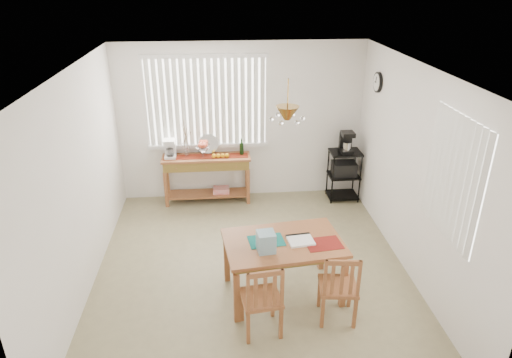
{
  "coord_description": "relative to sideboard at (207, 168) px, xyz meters",
  "views": [
    {
      "loc": [
        -0.37,
        -4.92,
        3.56
      ],
      "look_at": [
        0.1,
        0.55,
        1.05
      ],
      "focal_mm": 32.0,
      "sensor_mm": 36.0,
      "label": 1
    }
  ],
  "objects": [
    {
      "name": "ground",
      "position": [
        0.58,
        -2.03,
        -0.61
      ],
      "size": [
        4.0,
        4.5,
        0.01
      ],
      "primitive_type": "cube",
      "color": "#988F67"
    },
    {
      "name": "room_shell",
      "position": [
        0.58,
        -2.01,
        1.09
      ],
      "size": [
        4.2,
        4.7,
        2.7
      ],
      "color": "white",
      "rests_on": "ground"
    },
    {
      "name": "sideboard",
      "position": [
        0.0,
        0.0,
        0.0
      ],
      "size": [
        1.44,
        0.4,
        0.81
      ],
      "color": "#9B5C34",
      "rests_on": "ground"
    },
    {
      "name": "sideboard_items",
      "position": [
        -0.22,
        0.01,
        0.33
      ],
      "size": [
        1.36,
        0.34,
        0.62
      ],
      "color": "maroon",
      "rests_on": "sideboard"
    },
    {
      "name": "wire_cart",
      "position": [
        2.28,
        -0.09,
        -0.09
      ],
      "size": [
        0.5,
        0.4,
        0.86
      ],
      "color": "black",
      "rests_on": "ground"
    },
    {
      "name": "cart_items",
      "position": [
        2.28,
        -0.08,
        0.41
      ],
      "size": [
        0.2,
        0.24,
        0.35
      ],
      "color": "black",
      "rests_on": "wire_cart"
    },
    {
      "name": "dining_table",
      "position": [
        0.91,
        -2.52,
        0.03
      ],
      "size": [
        1.44,
        1.02,
        0.72
      ],
      "color": "#9B5C34",
      "rests_on": "ground"
    },
    {
      "name": "table_items",
      "position": [
        0.79,
        -2.65,
        0.2
      ],
      "size": [
        1.08,
        0.47,
        0.23
      ],
      "color": "#136B65",
      "rests_on": "dining_table"
    },
    {
      "name": "chair_left",
      "position": [
        0.6,
        -3.16,
        -0.17
      ],
      "size": [
        0.46,
        0.46,
        0.89
      ],
      "color": "#9B5C34",
      "rests_on": "ground"
    },
    {
      "name": "chair_right",
      "position": [
        1.45,
        -3.03,
        -0.17
      ],
      "size": [
        0.45,
        0.45,
        0.88
      ],
      "color": "#9B5C34",
      "rests_on": "ground"
    }
  ]
}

